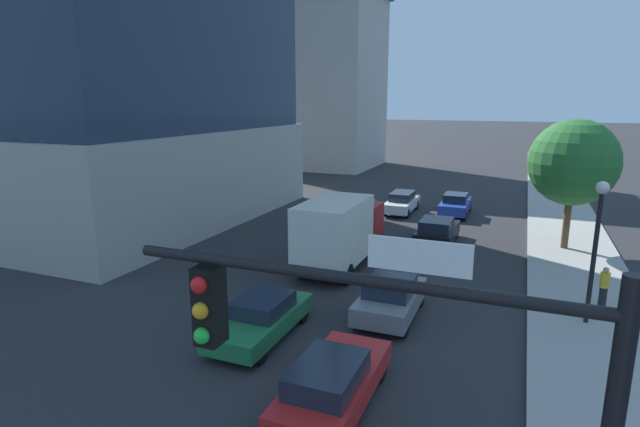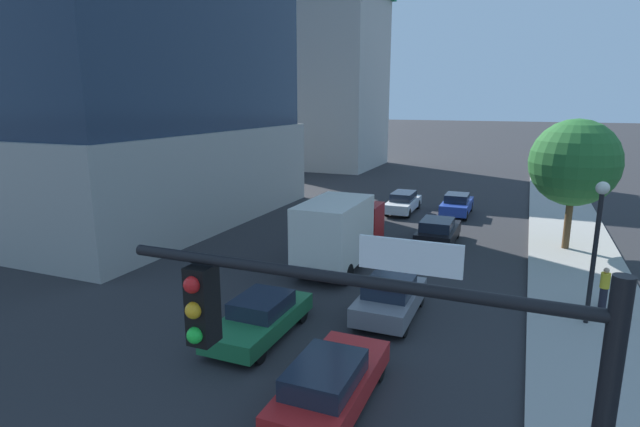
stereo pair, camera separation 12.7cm
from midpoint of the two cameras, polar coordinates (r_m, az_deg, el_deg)
name	(u,v)px [view 2 (the right image)]	position (r m, az deg, el deg)	size (l,w,h in m)	color
sidewalk	(584,291)	(23.95, 27.96, -7.76)	(4.36, 120.00, 0.15)	#9E9B93
construction_building	(313,59)	(61.82, -0.71, 17.14)	(21.62, 12.91, 32.22)	#B2AFA8
traffic_light_pole	(401,408)	(6.12, 9.81, -20.98)	(5.67, 0.48, 6.31)	black
street_lamp	(597,231)	(19.52, 29.20, -1.71)	(0.44, 0.44, 5.07)	black
street_tree	(575,163)	(29.00, 27.12, 5.16)	(4.48, 4.48, 6.82)	brown
car_black	(438,231)	(28.65, 13.40, -1.97)	(1.95, 4.36, 1.48)	black
car_blue	(457,204)	(36.19, 15.42, 1.01)	(1.80, 4.45, 1.53)	#233D9E
car_green	(260,317)	(17.41, -6.59, -11.64)	(1.89, 4.62, 1.40)	#1E6638
car_gray	(390,298)	(18.88, 8.16, -9.49)	(1.92, 4.09, 1.50)	slate
car_white	(403,202)	(36.22, 9.55, 1.28)	(1.73, 4.66, 1.47)	silver
car_red	(330,383)	(13.71, 1.45, -18.70)	(1.88, 4.72, 1.45)	red
box_truck	(340,230)	(23.68, 2.42, -1.90)	(2.43, 6.63, 3.40)	#B21E1E
pedestrian_yellow_shirt	(604,287)	(22.01, 29.80, -7.30)	(0.34, 0.34, 1.58)	black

